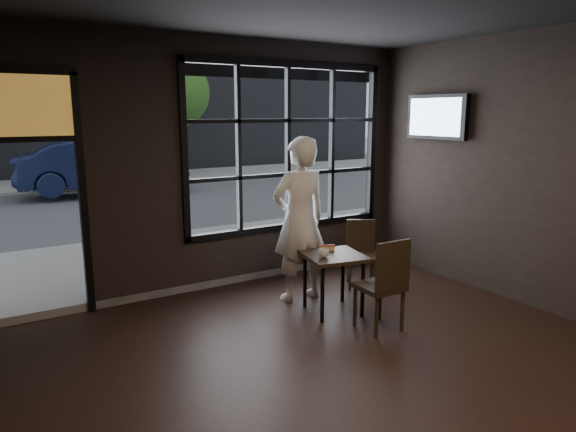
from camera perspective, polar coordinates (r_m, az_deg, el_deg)
floor at (r=4.24m, az=11.95°, el=-21.43°), size 6.00×7.00×0.02m
window_frame at (r=7.10m, az=-0.03°, el=7.60°), size 3.06×0.12×2.28m
stained_transom at (r=6.04m, az=-28.25°, el=10.82°), size 1.20×0.06×0.70m
street_asphalt at (r=26.75m, az=-26.33°, el=5.33°), size 60.00×41.00×0.04m
cafe_table at (r=5.98m, az=5.04°, el=-7.42°), size 0.75×0.75×0.69m
chair_near at (r=5.54m, az=10.11°, el=-7.39°), size 0.44×0.44×1.01m
chair_window at (r=6.84m, az=8.15°, el=-4.28°), size 0.53×0.53×0.87m
man at (r=6.19m, az=1.27°, el=-0.43°), size 0.74×0.49×2.00m
hotdog at (r=6.03m, az=4.26°, el=-3.57°), size 0.22×0.16×0.06m
cup at (r=5.73m, az=3.97°, el=-4.16°), size 0.13×0.13×0.10m
tv at (r=7.38m, az=16.20°, el=10.52°), size 0.12×1.03×0.60m
navy_car at (r=15.16m, az=-19.85°, el=5.31°), size 4.63×2.13×1.47m
tree_right at (r=18.55m, az=-12.56°, el=13.23°), size 2.45×2.45×4.18m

